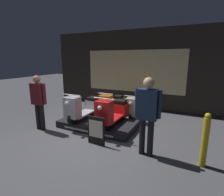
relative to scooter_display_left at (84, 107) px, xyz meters
name	(u,v)px	position (x,y,z in m)	size (l,w,h in m)	color
ground_plane	(83,143)	(0.69, -1.06, -0.57)	(30.00, 30.00, 0.00)	#4C4C51
shop_wall_back	(133,70)	(0.69, 2.61, 1.03)	(7.55, 0.09, 3.20)	#28231E
display_platform	(98,124)	(0.51, 0.01, -0.46)	(2.28, 1.22, 0.21)	black
scooter_display_left	(84,107)	(0.00, 0.00, 0.00)	(0.58, 1.59, 0.88)	black
scooter_display_right	(113,112)	(1.03, 0.00, 0.00)	(0.58, 1.59, 0.88)	black
scooter_backrow_0	(112,104)	(0.28, 1.48, -0.21)	(0.58, 1.59, 0.88)	black
scooter_backrow_1	(137,107)	(1.28, 1.48, -0.21)	(0.58, 1.59, 0.88)	black
person_left_browsing	(38,99)	(-0.94, -0.88, 0.36)	(0.56, 0.22, 1.60)	black
person_right_browsing	(147,111)	(2.25, -0.88, 0.43)	(0.56, 0.23, 1.70)	black
price_sign_board	(96,131)	(1.04, -0.96, -0.21)	(0.46, 0.04, 0.71)	black
street_bollard	(205,140)	(3.36, -0.81, -0.02)	(0.12, 0.12, 1.09)	gold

